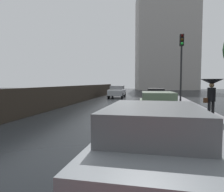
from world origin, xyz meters
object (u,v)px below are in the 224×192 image
Objects in this scene: car_black_mid_road at (156,95)px; car_green_far_ahead at (158,107)px; car_silver_behind_camera at (117,91)px; traffic_light at (181,58)px; car_grey_near_kerb at (153,144)px; pedestrian_with_umbrella_near at (212,87)px.

car_black_mid_road is 9.90m from car_green_far_ahead.
car_silver_behind_camera is 0.85× the size of traffic_light.
car_black_mid_road is at bearing 127.43° from car_silver_behind_camera.
car_grey_near_kerb is 7.47m from pedestrian_with_umbrella_near.
car_green_far_ahead is 0.90× the size of traffic_light.
pedestrian_with_umbrella_near is (2.78, 6.87, 0.89)m from car_grey_near_kerb.
car_grey_near_kerb is at bearing 99.95° from car_silver_behind_camera.
car_black_mid_road is 0.94× the size of car_green_far_ahead.
car_grey_near_kerb is 0.94× the size of car_green_far_ahead.
pedestrian_with_umbrella_near is at bearing -76.33° from traffic_light.
pedestrian_with_umbrella_near is (2.41, -9.27, 0.95)m from car_black_mid_road.
car_grey_near_kerb is 0.84× the size of traffic_light.
traffic_light is (-0.91, 3.76, 1.82)m from pedestrian_with_umbrella_near.
pedestrian_with_umbrella_near reaches higher than car_grey_near_kerb.
car_green_far_ahead is 1.06× the size of car_silver_behind_camera.
car_silver_behind_camera is 16.70m from pedestrian_with_umbrella_near.
car_black_mid_road is 9.63m from pedestrian_with_umbrella_near.
car_silver_behind_camera is (-4.64, 5.84, 0.05)m from car_black_mid_road.
car_silver_behind_camera is at bearing 118.41° from traffic_light.
car_green_far_ahead is (-0.10, -9.90, 0.03)m from car_black_mid_road.
car_black_mid_road is (0.37, 16.15, -0.06)m from car_grey_near_kerb.
car_silver_behind_camera is 13.20m from traffic_light.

